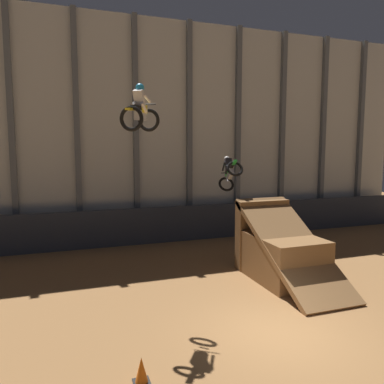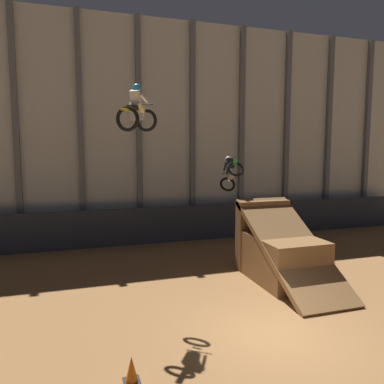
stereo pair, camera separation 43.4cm
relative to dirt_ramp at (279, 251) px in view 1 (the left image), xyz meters
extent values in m
plane|color=olive|center=(-2.48, -3.97, -1.04)|extent=(60.00, 60.00, 0.00)
cube|color=beige|center=(-2.48, 8.11, 4.97)|extent=(32.00, 0.12, 12.02)
cube|color=slate|center=(-10.08, 7.91, 4.97)|extent=(0.28, 0.28, 12.02)
cube|color=slate|center=(-7.04, 7.91, 4.97)|extent=(0.28, 0.28, 12.02)
cube|color=slate|center=(-4.00, 7.91, 4.97)|extent=(0.28, 0.28, 12.02)
cube|color=slate|center=(-0.96, 7.91, 4.97)|extent=(0.28, 0.28, 12.02)
cube|color=slate|center=(2.08, 7.91, 4.97)|extent=(0.28, 0.28, 12.02)
cube|color=slate|center=(5.12, 7.91, 4.97)|extent=(0.28, 0.28, 12.02)
cube|color=slate|center=(8.16, 7.91, 4.97)|extent=(0.28, 0.28, 12.02)
cube|color=slate|center=(11.20, 7.91, 4.97)|extent=(0.28, 0.28, 12.02)
cube|color=#2D333D|center=(-2.48, 6.82, -0.07)|extent=(31.36, 0.20, 1.92)
cube|color=brown|center=(0.00, -0.15, -0.18)|extent=(2.24, 3.41, 1.72)
cube|color=brown|center=(0.00, 1.30, 0.40)|extent=(2.28, 0.50, 2.86)
cube|color=olive|center=(0.00, -0.88, 0.40)|extent=(2.28, 4.97, 3.04)
torus|color=black|center=(-5.17, -0.29, 4.88)|extent=(0.69, 0.52, 0.73)
torus|color=black|center=(-5.94, -1.45, 4.82)|extent=(0.69, 0.52, 0.73)
cube|color=#B7B7BC|center=(-5.59, -0.92, 4.97)|extent=(0.44, 0.54, 0.30)
cube|color=yellow|center=(-5.50, -0.78, 5.18)|extent=(0.42, 0.49, 0.26)
cube|color=black|center=(-5.72, -1.12, 5.18)|extent=(0.45, 0.56, 0.14)
cube|color=yellow|center=(-6.00, -1.55, 5.08)|extent=(0.32, 0.38, 0.07)
cylinder|color=#B7B7BC|center=(-5.27, -0.45, 5.11)|extent=(0.18, 0.23, 0.54)
cylinder|color=black|center=(-5.30, -0.49, 5.35)|extent=(0.55, 0.42, 0.04)
cube|color=silver|center=(-5.61, -0.96, 5.47)|extent=(0.42, 0.44, 0.53)
sphere|color=#2393CC|center=(-5.57, -0.89, 5.79)|extent=(0.37, 0.37, 0.27)
cylinder|color=silver|center=(-5.67, -0.83, 5.21)|extent=(0.32, 0.40, 0.32)
cylinder|color=silver|center=(-5.47, -0.97, 5.21)|extent=(0.32, 0.40, 0.32)
cylinder|color=silver|center=(-5.61, -0.67, 5.50)|extent=(0.35, 0.48, 0.23)
cylinder|color=silver|center=(-5.35, -0.85, 5.50)|extent=(0.35, 0.48, 0.23)
torus|color=black|center=(-0.72, 3.37, 2.35)|extent=(0.78, 0.57, 0.67)
torus|color=black|center=(-0.86, 2.21, 3.12)|extent=(0.78, 0.57, 0.67)
cube|color=#B7B7BC|center=(-0.79, 2.82, 2.86)|extent=(0.25, 0.61, 0.52)
cube|color=green|center=(-0.76, 3.07, 2.93)|extent=(0.26, 0.52, 0.44)
cube|color=black|center=(-0.80, 2.75, 3.17)|extent=(0.22, 0.55, 0.41)
cube|color=green|center=(-0.85, 2.27, 3.39)|extent=(0.18, 0.35, 0.25)
cylinder|color=#B7B7BC|center=(-0.73, 3.35, 2.65)|extent=(0.11, 0.49, 0.36)
cylinder|color=black|center=(-0.71, 3.45, 2.87)|extent=(0.61, 0.33, 0.04)
cube|color=black|center=(-0.76, 3.06, 3.29)|extent=(0.31, 0.34, 0.53)
sphere|color=silver|center=(-0.73, 3.32, 3.51)|extent=(0.30, 0.39, 0.36)
cylinder|color=black|center=(-0.89, 2.99, 3.04)|extent=(0.14, 0.27, 0.43)
cylinder|color=black|center=(-0.65, 2.96, 3.04)|extent=(0.14, 0.27, 0.43)
cylinder|color=black|center=(-0.89, 3.29, 3.18)|extent=(0.12, 0.38, 0.47)
cylinder|color=black|center=(-0.58, 3.26, 3.18)|extent=(0.12, 0.38, 0.47)
cube|color=black|center=(-6.45, -4.85, -1.02)|extent=(0.36, 0.36, 0.03)
cone|color=orange|center=(-6.45, -4.85, -0.73)|extent=(0.28, 0.28, 0.55)
camera|label=1|loc=(-7.92, -12.29, 3.96)|focal=35.00mm
camera|label=2|loc=(-7.51, -12.43, 3.96)|focal=35.00mm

